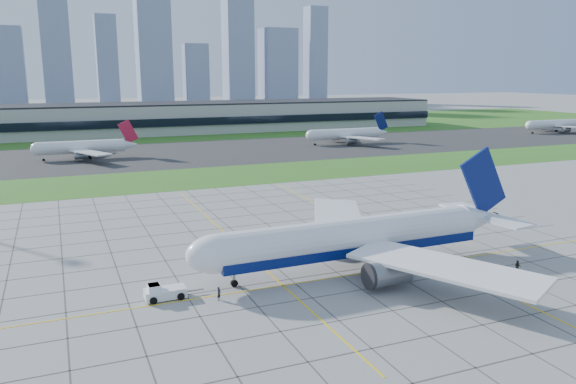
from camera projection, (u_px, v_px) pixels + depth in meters
name	position (u px, v px, depth m)	size (l,w,h in m)	color
ground	(337.00, 272.00, 88.67)	(1400.00, 1400.00, 0.00)	gray
grass_median	(199.00, 178.00, 169.98)	(700.00, 35.00, 0.04)	#38661D
asphalt_taxiway	(166.00, 154.00, 219.67)	(700.00, 75.00, 0.04)	#383838
grass_far	(129.00, 129.00, 319.05)	(700.00, 145.00, 0.04)	#38661D
apron_markings	(310.00, 252.00, 98.85)	(120.00, 130.00, 0.03)	#474744
terminal	(209.00, 116.00, 309.77)	(260.00, 43.00, 15.80)	#B7B7B2
city_skyline	(82.00, 44.00, 543.04)	(523.00, 32.40, 160.00)	#8896B2
airliner	(355.00, 238.00, 89.57)	(58.45, 59.23, 18.40)	white
pushback_tug	(163.00, 292.00, 77.88)	(8.32, 3.01, 2.31)	white
crew_near	(219.00, 294.00, 77.49)	(0.70, 0.46, 1.92)	black
crew_far	(518.00, 266.00, 88.45)	(0.94, 0.73, 1.93)	#2A251C
distant_jet_1	(84.00, 147.00, 206.78)	(35.51, 42.66, 14.08)	white
distant_jet_2	(346.00, 134.00, 252.11)	(39.15, 42.66, 14.08)	white
distant_jet_3	(557.00, 124.00, 301.41)	(42.82, 42.66, 14.08)	white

